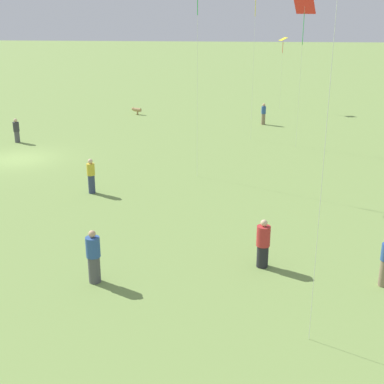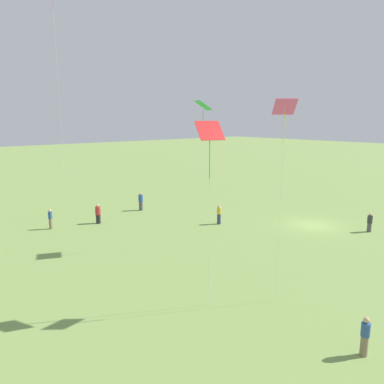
# 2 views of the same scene
# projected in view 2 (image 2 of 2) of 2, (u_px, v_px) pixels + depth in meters

# --- Properties ---
(ground_plane) EXTENTS (240.00, 240.00, 0.00)m
(ground_plane) POSITION_uv_depth(u_px,v_px,m) (313.00, 225.00, 33.08)
(ground_plane) COLOR #7A994C
(person_0) EXTENTS (0.52, 0.52, 1.77)m
(person_0) POSITION_uv_depth(u_px,v_px,m) (98.00, 214.00, 33.51)
(person_0) COLOR #232328
(person_0) RESTS_ON ground_plane
(person_1) EXTENTS (0.45, 0.45, 1.65)m
(person_1) POSITION_uv_depth(u_px,v_px,m) (365.00, 336.00, 14.72)
(person_1) COLOR #847056
(person_1) RESTS_ON ground_plane
(person_2) EXTENTS (0.57, 0.57, 1.63)m
(person_2) POSITION_uv_depth(u_px,v_px,m) (370.00, 222.00, 31.00)
(person_2) COLOR #4C4C51
(person_2) RESTS_ON ground_plane
(person_3) EXTENTS (0.55, 0.55, 1.74)m
(person_3) POSITION_uv_depth(u_px,v_px,m) (219.00, 215.00, 33.30)
(person_3) COLOR #333D5B
(person_3) RESTS_ON ground_plane
(person_4) EXTENTS (0.64, 0.64, 1.85)m
(person_4) POSITION_uv_depth(u_px,v_px,m) (141.00, 202.00, 38.28)
(person_4) COLOR #4C4C51
(person_4) RESTS_ON ground_plane
(person_5) EXTENTS (0.47, 0.47, 1.74)m
(person_5) POSITION_uv_depth(u_px,v_px,m) (50.00, 219.00, 31.79)
(person_5) COLOR #847056
(person_5) RESTS_ON ground_plane
(kite_0) EXTENTS (1.24, 1.44, 9.16)m
(kite_0) POSITION_uv_depth(u_px,v_px,m) (210.00, 135.00, 17.27)
(kite_0) COLOR red
(kite_0) RESTS_ON ground_plane
(kite_2) EXTENTS (1.42, 1.32, 10.49)m
(kite_2) POSITION_uv_depth(u_px,v_px,m) (203.00, 109.00, 26.01)
(kite_2) COLOR green
(kite_2) RESTS_ON ground_plane
(kite_3) EXTENTS (0.82, 0.86, 19.97)m
(kite_3) POSITION_uv_depth(u_px,v_px,m) (54.00, 16.00, 32.67)
(kite_3) COLOR blue
(kite_3) RESTS_ON ground_plane
(kite_4) EXTENTS (1.25, 1.29, 10.17)m
(kite_4) POSITION_uv_depth(u_px,v_px,m) (284.00, 113.00, 17.47)
(kite_4) COLOR #E54C99
(kite_4) RESTS_ON ground_plane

